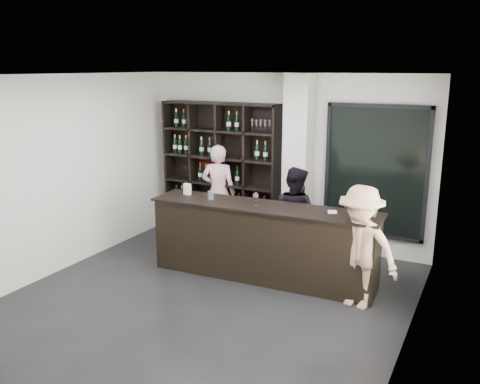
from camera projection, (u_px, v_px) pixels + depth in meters
The scene contains 12 objects.
floor at pixel (202, 304), 6.60m from camera, with size 5.00×5.50×0.01m, color black.
wine_shelf at pixel (220, 170), 9.04m from camera, with size 2.20×0.35×2.40m, color black, non-canonical shape.
structural_column at pixel (298, 165), 8.23m from camera, with size 0.40×0.40×2.90m, color silver.
glass_panel at pixel (375, 172), 7.91m from camera, with size 1.60×0.08×2.10m.
tasting_counter at pixel (263, 242), 7.28m from camera, with size 3.32×0.69×1.09m.
taster_pink at pixel (218, 192), 8.96m from camera, with size 0.62×0.40×1.69m, color #FFBFCC.
taster_black at pixel (294, 216), 7.78m from camera, with size 0.75×0.58×1.54m, color black.
customer at pixel (360, 247), 6.36m from camera, with size 1.03×0.59×1.59m, color tan.
wine_glass at pixel (256, 198), 7.13m from camera, with size 0.09×0.09×0.21m, color white, non-canonical shape.
spit_cup at pixel (211, 195), 7.47m from camera, with size 0.09×0.09×0.12m, color #97A7BA.
napkin_stack at pixel (332, 212), 6.80m from camera, with size 0.11×0.11×0.02m, color white.
card_stand at pixel (187, 189), 7.75m from camera, with size 0.11×0.06×0.17m, color white.
Camera 1 is at (3.19, -5.17, 3.00)m, focal length 38.00 mm.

